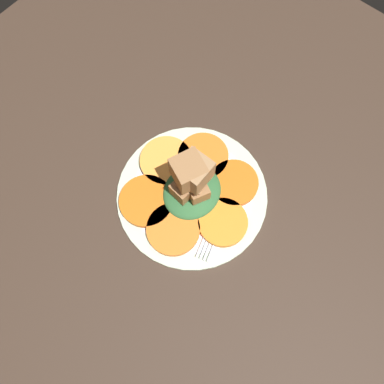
# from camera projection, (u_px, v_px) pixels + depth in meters

# --- Properties ---
(table_slab) EXTENTS (1.20, 1.20, 0.02)m
(table_slab) POSITION_uv_depth(u_px,v_px,m) (192.00, 197.00, 0.70)
(table_slab) COLOR #38281E
(table_slab) RESTS_ON ground
(plate) EXTENTS (0.27, 0.27, 0.01)m
(plate) POSITION_uv_depth(u_px,v_px,m) (192.00, 195.00, 0.68)
(plate) COLOR beige
(plate) RESTS_ON table_slab
(carrot_slice_0) EXTENTS (0.10, 0.10, 0.01)m
(carrot_slice_0) POSITION_uv_depth(u_px,v_px,m) (166.00, 161.00, 0.69)
(carrot_slice_0) COLOR #F99438
(carrot_slice_0) RESTS_ON plate
(carrot_slice_1) EXTENTS (0.10, 0.10, 0.01)m
(carrot_slice_1) POSITION_uv_depth(u_px,v_px,m) (146.00, 201.00, 0.67)
(carrot_slice_1) COLOR orange
(carrot_slice_1) RESTS_ON plate
(carrot_slice_2) EXTENTS (0.09, 0.09, 0.01)m
(carrot_slice_2) POSITION_uv_depth(u_px,v_px,m) (173.00, 229.00, 0.65)
(carrot_slice_2) COLOR orange
(carrot_slice_2) RESTS_ON plate
(carrot_slice_3) EXTENTS (0.09, 0.09, 0.01)m
(carrot_slice_3) POSITION_uv_depth(u_px,v_px,m) (223.00, 222.00, 0.65)
(carrot_slice_3) COLOR orange
(carrot_slice_3) RESTS_ON plate
(carrot_slice_4) EXTENTS (0.09, 0.09, 0.01)m
(carrot_slice_4) POSITION_uv_depth(u_px,v_px,m) (234.00, 183.00, 0.68)
(carrot_slice_4) COLOR #D76115
(carrot_slice_4) RESTS_ON plate
(carrot_slice_5) EXTENTS (0.09, 0.09, 0.01)m
(carrot_slice_5) POSITION_uv_depth(u_px,v_px,m) (203.00, 157.00, 0.69)
(carrot_slice_5) COLOR orange
(carrot_slice_5) RESTS_ON plate
(center_pile) EXTENTS (0.11, 0.10, 0.12)m
(center_pile) POSITION_uv_depth(u_px,v_px,m) (192.00, 184.00, 0.63)
(center_pile) COLOR #2D6033
(center_pile) RESTS_ON plate
(fork) EXTENTS (0.18, 0.07, 0.00)m
(fork) POSITION_uv_depth(u_px,v_px,m) (220.00, 213.00, 0.66)
(fork) COLOR silver
(fork) RESTS_ON plate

